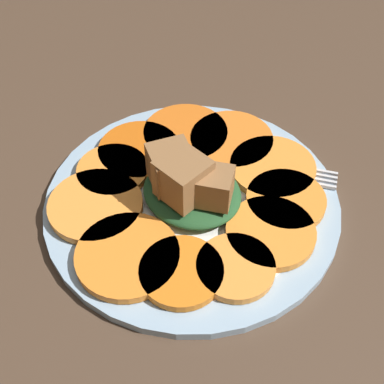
{
  "coord_description": "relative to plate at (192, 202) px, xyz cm",
  "views": [
    {
      "loc": [
        -22.58,
        28.02,
        44.18
      ],
      "look_at": [
        0.0,
        0.0,
        4.1
      ],
      "focal_mm": 50.0,
      "sensor_mm": 36.0,
      "label": 1
    }
  ],
  "objects": [
    {
      "name": "table_slab",
      "position": [
        0.0,
        0.0,
        -1.52
      ],
      "size": [
        120.0,
        120.0,
        2.0
      ],
      "primitive_type": "cube",
      "color": "#4C3828",
      "rests_on": "ground"
    },
    {
      "name": "plate",
      "position": [
        0.0,
        0.0,
        0.0
      ],
      "size": [
        30.19,
        30.19,
        1.05
      ],
      "color": "#99B7D1",
      "rests_on": "table_slab"
    },
    {
      "name": "carrot_slice_0",
      "position": [
        -4.17,
        -8.53,
        1.01
      ],
      "size": [
        9.19,
        9.19,
        0.86
      ],
      "primitive_type": "cylinder",
      "color": "orange",
      "rests_on": "plate"
    },
    {
      "name": "carrot_slice_1",
      "position": [
        1.79,
        -9.28,
        1.01
      ],
      "size": [
        9.29,
        9.29,
        0.86
      ],
      "primitive_type": "cylinder",
      "color": "orange",
      "rests_on": "plate"
    },
    {
      "name": "carrot_slice_2",
      "position": [
        6.5,
        -6.9,
        1.01
      ],
      "size": [
        9.56,
        9.56,
        0.86
      ],
      "primitive_type": "cylinder",
      "color": "orange",
      "rests_on": "plate"
    },
    {
      "name": "carrot_slice_3",
      "position": [
        8.7,
        -1.52,
        1.01
      ],
      "size": [
        8.98,
        8.98,
        0.86
      ],
      "primitive_type": "cylinder",
      "color": "#D56014",
      "rests_on": "plate"
    },
    {
      "name": "carrot_slice_4",
      "position": [
        8.77,
        2.54,
        1.01
      ],
      "size": [
        7.62,
        7.62,
        0.86
      ],
      "primitive_type": "cylinder",
      "color": "orange",
      "rests_on": "plate"
    },
    {
      "name": "carrot_slice_5",
      "position": [
        6.72,
        7.08,
        1.01
      ],
      "size": [
        9.51,
        9.51,
        0.86
      ],
      "primitive_type": "cylinder",
      "color": "#F99439",
      "rests_on": "plate"
    },
    {
      "name": "carrot_slice_6",
      "position": [
        -0.01,
        9.52,
        1.01
      ],
      "size": [
        9.75,
        9.75,
        0.86
      ],
      "primitive_type": "cylinder",
      "color": "orange",
      "rests_on": "plate"
    },
    {
      "name": "carrot_slice_7",
      "position": [
        -5.01,
        7.76,
        1.01
      ],
      "size": [
        7.73,
        7.73,
        0.86
      ],
      "primitive_type": "cylinder",
      "color": "orange",
      "rests_on": "plate"
    },
    {
      "name": "carrot_slice_8",
      "position": [
        -8.53,
        4.27,
        1.01
      ],
      "size": [
        7.26,
        7.26,
        0.86
      ],
      "primitive_type": "cylinder",
      "color": "orange",
      "rests_on": "plate"
    },
    {
      "name": "carrot_slice_9",
      "position": [
        -8.82,
        -1.08,
        1.01
      ],
      "size": [
        8.67,
        8.67,
        0.86
      ],
      "primitive_type": "cylinder",
      "color": "orange",
      "rests_on": "plate"
    },
    {
      "name": "carrot_slice_10",
      "position": [
        -7.76,
        -5.49,
        1.01
      ],
      "size": [
        8.07,
        8.07,
        0.86
      ],
      "primitive_type": "cylinder",
      "color": "orange",
      "rests_on": "plate"
    },
    {
      "name": "center_pile",
      "position": [
        -0.02,
        0.46,
        3.05
      ],
      "size": [
        10.3,
        9.27,
        6.28
      ],
      "color": "#235128",
      "rests_on": "plate"
    },
    {
      "name": "fork",
      "position": [
        -2.12,
        -7.59,
        0.78
      ],
      "size": [
        18.25,
        9.37,
        0.4
      ],
      "rotation": [
        0.0,
        0.0,
        0.42
      ],
      "color": "silver",
      "rests_on": "plate"
    }
  ]
}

